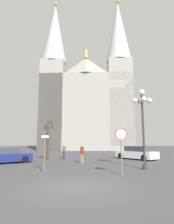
# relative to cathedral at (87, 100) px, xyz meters

# --- Properties ---
(ground_plane) EXTENTS (120.00, 120.00, 0.00)m
(ground_plane) POSITION_rel_cathedral_xyz_m (1.09, -32.79, -11.11)
(ground_plane) COLOR #424244
(cathedral) EXTENTS (19.83, 12.12, 34.11)m
(cathedral) POSITION_rel_cathedral_xyz_m (0.00, 0.00, 0.00)
(cathedral) COLOR gray
(cathedral) RESTS_ON ground
(stop_sign) EXTENTS (0.71, 0.13, 2.79)m
(stop_sign) POSITION_rel_cathedral_xyz_m (3.51, -29.86, -9.19)
(stop_sign) COLOR slate
(stop_sign) RESTS_ON ground
(one_way_arrow_sign) EXTENTS (0.58, 0.26, 2.43)m
(one_way_arrow_sign) POSITION_rel_cathedral_xyz_m (-1.45, -28.92, -9.59)
(one_way_arrow_sign) COLOR slate
(one_way_arrow_sign) RESTS_ON ground
(street_lamp) EXTENTS (1.48, 1.48, 5.90)m
(street_lamp) POSITION_rel_cathedral_xyz_m (5.48, -27.46, -7.01)
(street_lamp) COLOR #2D3833
(street_lamp) RESTS_ON ground
(bare_tree) EXTENTS (1.28, 1.30, 4.29)m
(bare_tree) POSITION_rel_cathedral_xyz_m (-3.17, -21.57, -8.89)
(bare_tree) COLOR #473323
(bare_tree) RESTS_ON ground
(parked_car_near_navy) EXTENTS (4.81, 4.24, 1.44)m
(parked_car_near_navy) POSITION_rel_cathedral_xyz_m (-6.40, -24.40, -10.44)
(parked_car_near_navy) COLOR navy
(parked_car_near_navy) RESTS_ON ground
(parked_car_far_white) EXTENTS (4.35, 4.46, 1.43)m
(parked_car_far_white) POSITION_rel_cathedral_xyz_m (6.43, -20.40, -10.44)
(parked_car_far_white) COLOR silver
(parked_car_far_white) RESTS_ON ground
(pedestrian_walking) EXTENTS (0.32, 0.32, 1.68)m
(pedestrian_walking) POSITION_rel_cathedral_xyz_m (0.69, -23.93, -10.10)
(pedestrian_walking) COLOR olive
(pedestrian_walking) RESTS_ON ground
(pedestrian_standing) EXTENTS (0.32, 0.32, 1.61)m
(pedestrian_standing) POSITION_rel_cathedral_xyz_m (-1.51, -20.74, -10.15)
(pedestrian_standing) COLOR navy
(pedestrian_standing) RESTS_ON ground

